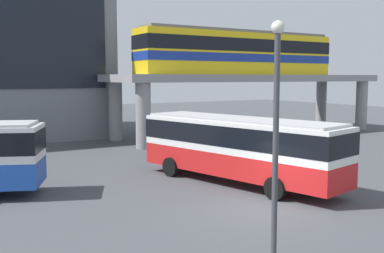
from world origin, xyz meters
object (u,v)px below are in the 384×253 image
object	(u,v)px
bicycle_red	(262,141)
bicycle_orange	(252,139)
train	(239,52)
bicycle_green	(289,138)
bicycle_brown	(293,135)
bus_main	(238,143)

from	to	relation	value
bicycle_red	bicycle_orange	bearing A→B (deg)	83.96
train	bicycle_orange	size ratio (longest dim) A/B	10.80
train	bicycle_orange	bearing A→B (deg)	-115.72
bicycle_green	train	bearing A→B (deg)	93.70
bicycle_green	bicycle_brown	world-z (taller)	same
train	bus_main	size ratio (longest dim) A/B	1.70
train	bicycle_brown	bearing A→B (deg)	-61.14
bicycle_green	bicycle_brown	size ratio (longest dim) A/B	1.05
train	bicycle_green	bearing A→B (deg)	-86.30
bus_main	bicycle_red	size ratio (longest dim) A/B	6.33
bicycle_orange	bicycle_brown	size ratio (longest dim) A/B	1.07
bicycle_orange	bicycle_brown	bearing A→B (deg)	4.49
bus_main	bicycle_red	bearing A→B (deg)	44.80
train	bicycle_red	size ratio (longest dim) A/B	10.78
train	bicycle_orange	world-z (taller)	train
bicycle_green	bicycle_red	size ratio (longest dim) A/B	0.98
bicycle_brown	bus_main	bearing A→B (deg)	-142.12
bus_main	bicycle_green	bearing A→B (deg)	37.64
train	bicycle_green	xyz separation A→B (m)	(0.39, -6.02, -7.00)
train	bicycle_brown	size ratio (longest dim) A/B	11.56
bus_main	bicycle_brown	bearing A→B (deg)	37.88
bicycle_green	bicycle_orange	bearing A→B (deg)	154.39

